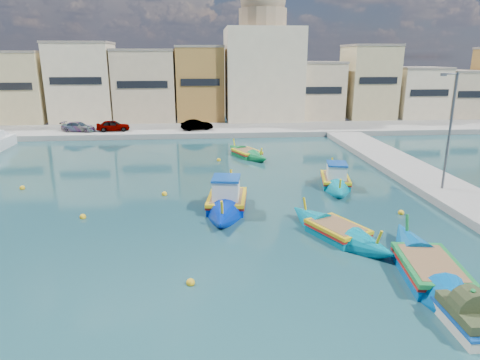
# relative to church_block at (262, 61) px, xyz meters

# --- Properties ---
(ground) EXTENTS (160.00, 160.00, 0.00)m
(ground) POSITION_rel_church_block_xyz_m (-10.00, -40.00, -8.41)
(ground) COLOR #112D34
(ground) RESTS_ON ground
(north_quay) EXTENTS (80.00, 8.00, 0.60)m
(north_quay) POSITION_rel_church_block_xyz_m (-10.00, -8.00, -8.11)
(north_quay) COLOR gray
(north_quay) RESTS_ON ground
(north_townhouses) EXTENTS (83.20, 7.87, 10.19)m
(north_townhouses) POSITION_rel_church_block_xyz_m (-3.32, -0.64, -3.41)
(north_townhouses) COLOR #CDB58E
(north_townhouses) RESTS_ON ground
(church_block) EXTENTS (10.00, 10.00, 19.10)m
(church_block) POSITION_rel_church_block_xyz_m (0.00, 0.00, 0.00)
(church_block) COLOR beige
(church_block) RESTS_ON ground
(quay_street_lamp) EXTENTS (1.18, 0.16, 8.00)m
(quay_street_lamp) POSITION_rel_church_block_xyz_m (7.44, -34.00, -4.07)
(quay_street_lamp) COLOR #595B60
(quay_street_lamp) RESTS_ON ground
(parked_cars) EXTENTS (17.56, 2.30, 1.27)m
(parked_cars) POSITION_rel_church_block_xyz_m (-17.23, -9.50, -7.21)
(parked_cars) COLOR #4C1919
(parked_cars) RESTS_ON north_quay
(luzzu_turquoise_cabin) EXTENTS (3.50, 8.57, 2.69)m
(luzzu_turquoise_cabin) POSITION_rel_church_block_xyz_m (1.15, -31.06, -8.08)
(luzzu_turquoise_cabin) COLOR #00849A
(luzzu_turquoise_cabin) RESTS_ON ground
(luzzu_blue_cabin) EXTENTS (3.41, 9.15, 3.16)m
(luzzu_blue_cabin) POSITION_rel_church_block_xyz_m (-6.90, -35.20, -8.02)
(luzzu_blue_cabin) COLOR #0024A7
(luzzu_blue_cabin) RESTS_ON ground
(luzzu_green) EXTENTS (4.47, 7.06, 2.19)m
(luzzu_green) POSITION_rel_church_block_xyz_m (-4.27, -21.41, -8.17)
(luzzu_green) COLOR #0B7838
(luzzu_green) RESTS_ON ground
(luzzu_blue_south) EXTENTS (3.59, 9.70, 2.74)m
(luzzu_blue_south) POSITION_rel_church_block_xyz_m (1.01, -44.65, -8.12)
(luzzu_blue_south) COLOR #005BAD
(luzzu_blue_south) RESTS_ON ground
(luzzu_cyan_south) EXTENTS (4.93, 7.60, 2.34)m
(luzzu_cyan_south) POSITION_rel_church_block_xyz_m (-1.52, -40.12, -8.16)
(luzzu_cyan_south) COLOR #007E98
(luzzu_cyan_south) RESTS_ON ground
(tender_far) EXTENTS (1.50, 2.67, 1.30)m
(tender_far) POSITION_rel_church_block_xyz_m (0.57, -48.03, -8.01)
(tender_far) COLOR beige
(tender_far) RESTS_ON ground
(mooring_buoys) EXTENTS (24.56, 22.37, 0.36)m
(mooring_buoys) POSITION_rel_church_block_xyz_m (-8.51, -35.44, -8.33)
(mooring_buoys) COLOR yellow
(mooring_buoys) RESTS_ON ground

